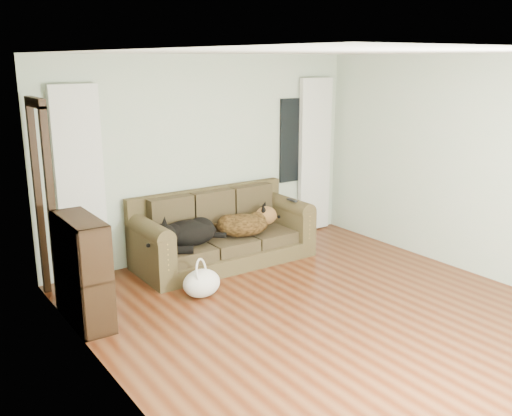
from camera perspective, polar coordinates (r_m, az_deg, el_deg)
floor at (r=5.96m, az=7.48°, el=-10.66°), size 5.00×5.00×0.00m
ceiling at (r=5.39m, az=8.42°, el=15.17°), size 5.00×5.00×0.00m
wall_back at (r=7.53m, az=-5.04°, el=5.17°), size 4.50×0.04×2.60m
wall_left at (r=4.38m, az=-14.39°, el=-2.25°), size 0.04×5.00×2.60m
wall_right at (r=7.22m, az=21.26°, el=3.81°), size 0.04×5.00×2.60m
curtain_left at (r=6.82m, az=-17.18°, el=2.27°), size 0.55×0.08×2.25m
curtain_right at (r=8.51m, az=5.88°, el=5.23°), size 0.55×0.08×2.25m
window_pane at (r=8.29m, az=3.84°, el=6.77°), size 0.50×0.03×1.20m
door_casing at (r=6.36m, az=-20.36°, el=0.21°), size 0.07×0.60×2.10m
sofa at (r=7.25m, az=-3.21°, el=-2.07°), size 2.26×0.98×0.93m
dog_black_lab at (r=6.92m, az=-7.09°, el=-2.73°), size 0.78×0.58×0.31m
dog_shepherd at (r=7.29m, az=-1.14°, el=-1.63°), size 0.84×0.73×0.31m
tv_remote at (r=7.54m, az=3.63°, el=0.78°), size 0.06×0.20×0.02m
tote_bag at (r=6.33m, az=-5.47°, el=-7.47°), size 0.52×0.47×0.31m
bookshelf at (r=5.85m, az=-16.91°, el=-6.40°), size 0.36×0.87×1.08m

